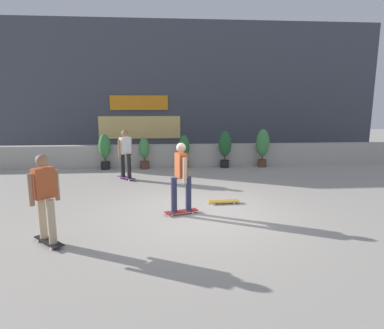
{
  "coord_description": "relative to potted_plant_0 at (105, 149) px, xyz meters",
  "views": [
    {
      "loc": [
        -0.73,
        -7.49,
        2.59
      ],
      "look_at": [
        0.0,
        1.5,
        0.9
      ],
      "focal_mm": 30.82,
      "sensor_mm": 36.0,
      "label": 1
    }
  ],
  "objects": [
    {
      "name": "building_backdrop",
      "position": [
        3.11,
        4.45,
        2.45
      ],
      "size": [
        20.0,
        2.08,
        6.5
      ],
      "color": "#424751",
      "rests_on": "ground"
    },
    {
      "name": "potted_plant_2",
      "position": [
        3.12,
        0.0,
        -0.05
      ],
      "size": [
        0.43,
        0.43,
        1.33
      ],
      "color": "brown",
      "rests_on": "ground"
    },
    {
      "name": "potted_plant_1",
      "position": [
        1.54,
        -0.0,
        -0.11
      ],
      "size": [
        0.39,
        0.39,
        1.25
      ],
      "color": "brown",
      "rests_on": "ground"
    },
    {
      "name": "skateboard_near_camera",
      "position": [
        3.88,
        -4.86,
        -0.74
      ],
      "size": [
        0.81,
        0.23,
        0.08
      ],
      "color": "#BF8C26",
      "rests_on": "ground"
    },
    {
      "name": "skater_mid_plaza",
      "position": [
        0.19,
        -7.1,
        0.14
      ],
      "size": [
        0.7,
        0.71,
        1.7
      ],
      "color": "black",
      "rests_on": "ground"
    },
    {
      "name": "potted_plant_3",
      "position": [
        4.77,
        -0.0,
        0.06
      ],
      "size": [
        0.5,
        0.5,
        1.48
      ],
      "color": "black",
      "rests_on": "ground"
    },
    {
      "name": "potted_plant_4",
      "position": [
        6.33,
        0.0,
        0.11
      ],
      "size": [
        0.54,
        0.54,
        1.55
      ],
      "color": "brown",
      "rests_on": "ground"
    },
    {
      "name": "planter_wall",
      "position": [
        3.11,
        0.45,
        -0.35
      ],
      "size": [
        18.0,
        0.4,
        0.9
      ],
      "primitive_type": "cube",
      "color": "#B2ADA3",
      "rests_on": "ground"
    },
    {
      "name": "skater_far_right",
      "position": [
        2.73,
        -5.59,
        0.14
      ],
      "size": [
        0.82,
        0.54,
        1.7
      ],
      "color": "maroon",
      "rests_on": "ground"
    },
    {
      "name": "ground_plane",
      "position": [
        3.11,
        -5.55,
        -0.8
      ],
      "size": [
        48.0,
        48.0,
        0.0
      ],
      "primitive_type": "plane",
      "color": "#A8A093"
    },
    {
      "name": "skater_by_wall_right",
      "position": [
        1.02,
        -1.86,
        0.14
      ],
      "size": [
        0.69,
        0.72,
        1.7
      ],
      "color": "#72338C",
      "rests_on": "ground"
    },
    {
      "name": "potted_plant_0",
      "position": [
        0.0,
        0.0,
        0.0
      ],
      "size": [
        0.46,
        0.46,
        1.4
      ],
      "color": "black",
      "rests_on": "ground"
    }
  ]
}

